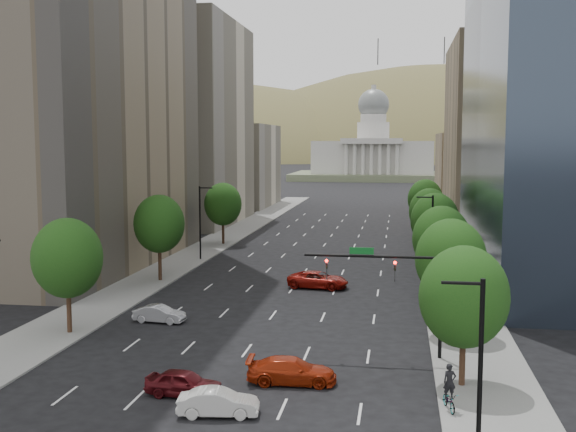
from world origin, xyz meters
The scene contains 27 objects.
sidewalk_left centered at (-15.50, 60.00, 0.07)m, with size 6.00×200.00×0.15m, color slate.
sidewalk_right centered at (15.50, 60.00, 0.07)m, with size 6.00×200.00×0.15m, color slate.
midrise_cream_left centered at (-25.00, 103.00, 17.50)m, with size 14.00×30.00×35.00m, color beige.
filler_left centered at (-25.00, 136.00, 9.00)m, with size 14.00×26.00×18.00m, color beige.
parking_tan_right centered at (25.00, 100.00, 15.00)m, with size 14.00×30.00×30.00m, color #8C7759.
filler_right centered at (25.00, 133.00, 8.00)m, with size 14.00×26.00×16.00m, color #8C7759.
tree_right_0 centered at (14.00, 25.00, 5.39)m, with size 5.20×5.20×8.39m.
tree_right_1 centered at (14.00, 36.00, 5.75)m, with size 5.20×5.20×8.75m.
tree_right_2 centered at (14.00, 48.00, 5.60)m, with size 5.20×5.20×8.61m.
tree_right_3 centered at (14.00, 60.00, 5.89)m, with size 5.20×5.20×8.89m.
tree_right_4 centered at (14.00, 74.00, 5.46)m, with size 5.20×5.20×8.46m.
tree_right_5 centered at (14.00, 90.00, 5.75)m, with size 5.20×5.20×8.75m.
tree_left_0 centered at (-14.00, 32.00, 5.75)m, with size 5.20×5.20×8.75m.
tree_left_1 centered at (-14.00, 52.00, 5.96)m, with size 5.20×5.20×8.97m.
tree_left_2 centered at (-14.00, 78.00, 5.68)m, with size 5.20×5.20×8.68m.
streetlight_rs centered at (13.44, 12.00, 4.84)m, with size 1.70×0.20×9.00m.
streetlight_rn centered at (13.44, 55.00, 4.84)m, with size 1.70×0.20×9.00m.
streetlight_ln centered at (-13.44, 65.00, 4.84)m, with size 1.70×0.20×9.00m.
traffic_signal centered at (10.53, 30.00, 5.17)m, with size 9.12×0.40×7.38m.
capitol centered at (0.00, 249.71, 8.58)m, with size 60.00×40.00×35.20m.
foothills centered at (34.67, 599.39, -37.78)m, with size 720.00×413.00×263.00m.
car_white centered at (1.00, 18.60, 0.70)m, with size 1.49×4.27×1.41m, color silver.
car_red_near centered at (4.05, 24.07, 0.77)m, with size 2.17×5.34×1.55m, color #9C240B.
car_maroon centered at (-1.65, 21.04, 0.75)m, with size 1.77×4.40×1.50m, color #450B0F.
car_silver centered at (-8.51, 36.30, 0.68)m, with size 1.44×4.14×1.36m, color #A7A7AC.
car_red_far centered at (2.43, 51.30, 0.82)m, with size 2.73×5.92×1.65m, color maroon.
cyclist centered at (13.00, 20.91, 0.99)m, with size 1.09×1.99×2.50m.
Camera 1 is at (10.22, -15.69, 14.34)m, focal length 43.51 mm.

